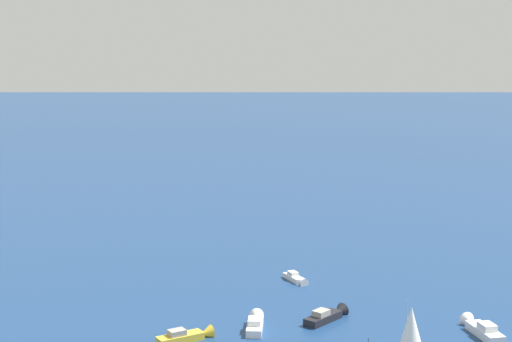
{
  "coord_description": "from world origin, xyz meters",
  "views": [
    {
      "loc": [
        -93.96,
        55.2,
        45.64
      ],
      "look_at": [
        -0.02,
        -0.08,
        29.69
      ],
      "focal_mm": 55.27,
      "sensor_mm": 36.0,
      "label": 1
    }
  ],
  "objects_px": {
    "motorboat_trailing": "(480,329)",
    "motorboat_mid_cluster": "(188,336)",
    "motorboat_outer_ring_c": "(328,315)",
    "motorboat_far_stbd": "(255,323)",
    "motorboat_far_port": "(296,279)",
    "sailboat_outer_ring_b": "(411,332)"
  },
  "relations": [
    {
      "from": "motorboat_far_stbd",
      "to": "motorboat_trailing",
      "type": "height_order",
      "value": "motorboat_trailing"
    },
    {
      "from": "sailboat_outer_ring_b",
      "to": "motorboat_outer_ring_c",
      "type": "distance_m",
      "value": 21.02
    },
    {
      "from": "motorboat_mid_cluster",
      "to": "sailboat_outer_ring_b",
      "type": "relative_size",
      "value": 1.05
    },
    {
      "from": "motorboat_far_stbd",
      "to": "motorboat_outer_ring_c",
      "type": "distance_m",
      "value": 13.25
    },
    {
      "from": "motorboat_mid_cluster",
      "to": "motorboat_far_port",
      "type": "bearing_deg",
      "value": -60.46
    },
    {
      "from": "motorboat_far_stbd",
      "to": "motorboat_mid_cluster",
      "type": "height_order",
      "value": "motorboat_far_stbd"
    },
    {
      "from": "motorboat_trailing",
      "to": "motorboat_mid_cluster",
      "type": "relative_size",
      "value": 1.16
    },
    {
      "from": "motorboat_trailing",
      "to": "motorboat_mid_cluster",
      "type": "xyz_separation_m",
      "value": [
        21.75,
        43.32,
        -0.1
      ]
    },
    {
      "from": "motorboat_trailing",
      "to": "motorboat_mid_cluster",
      "type": "distance_m",
      "value": 48.48
    },
    {
      "from": "motorboat_far_port",
      "to": "sailboat_outer_ring_b",
      "type": "relative_size",
      "value": 0.86
    },
    {
      "from": "motorboat_outer_ring_c",
      "to": "motorboat_far_stbd",
      "type": "bearing_deg",
      "value": 76.73
    },
    {
      "from": "motorboat_mid_cluster",
      "to": "motorboat_outer_ring_c",
      "type": "height_order",
      "value": "motorboat_outer_ring_c"
    },
    {
      "from": "motorboat_far_port",
      "to": "sailboat_outer_ring_b",
      "type": "distance_m",
      "value": 43.97
    },
    {
      "from": "motorboat_far_port",
      "to": "motorboat_mid_cluster",
      "type": "distance_m",
      "value": 38.66
    },
    {
      "from": "motorboat_far_stbd",
      "to": "sailboat_outer_ring_b",
      "type": "relative_size",
      "value": 1.06
    },
    {
      "from": "motorboat_far_port",
      "to": "motorboat_mid_cluster",
      "type": "xyz_separation_m",
      "value": [
        -19.06,
        33.64,
        0.14
      ]
    },
    {
      "from": "motorboat_far_port",
      "to": "motorboat_far_stbd",
      "type": "relative_size",
      "value": 0.81
    },
    {
      "from": "motorboat_far_stbd",
      "to": "sailboat_outer_ring_b",
      "type": "xyz_separation_m",
      "value": [
        -23.78,
        -13.43,
        3.4
      ]
    },
    {
      "from": "motorboat_trailing",
      "to": "motorboat_mid_cluster",
      "type": "bearing_deg",
      "value": 63.35
    },
    {
      "from": "motorboat_far_stbd",
      "to": "motorboat_trailing",
      "type": "relative_size",
      "value": 0.87
    },
    {
      "from": "motorboat_mid_cluster",
      "to": "motorboat_outer_ring_c",
      "type": "bearing_deg",
      "value": -97.48
    },
    {
      "from": "motorboat_far_stbd",
      "to": "motorboat_mid_cluster",
      "type": "bearing_deg",
      "value": 88.63
    }
  ]
}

